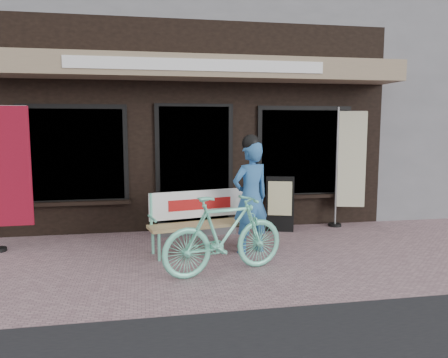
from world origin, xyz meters
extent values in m
plane|color=#A57E84|center=(0.00, 0.00, 0.00)|extent=(70.00, 70.00, 0.00)
cube|color=black|center=(0.00, 5.00, 1.80)|extent=(7.00, 6.00, 3.60)
cube|color=gray|center=(0.00, 1.65, 2.75)|extent=(7.00, 0.80, 0.35)
cube|color=white|center=(0.00, 1.24, 2.75)|extent=(4.00, 0.02, 0.18)
cube|color=black|center=(0.00, 1.98, 1.10)|extent=(1.20, 0.06, 2.10)
cube|color=black|center=(0.00, 1.97, 1.10)|extent=(1.35, 0.04, 2.20)
cube|color=black|center=(-2.00, 1.98, 1.35)|extent=(1.60, 0.06, 1.50)
cube|color=black|center=(2.00, 1.98, 1.35)|extent=(1.60, 0.06, 1.50)
cube|color=black|center=(-2.00, 1.97, 1.35)|extent=(1.75, 0.04, 1.65)
cube|color=black|center=(2.00, 1.97, 1.35)|extent=(1.75, 0.04, 1.65)
cube|color=black|center=(-2.00, 1.92, 0.55)|extent=(1.80, 0.18, 0.06)
cube|color=black|center=(2.00, 1.92, 0.55)|extent=(1.80, 0.18, 0.06)
cube|color=#59595B|center=(0.00, 1.75, 0.07)|extent=(1.30, 0.45, 0.15)
cylinder|color=#73E0BA|center=(-0.69, 0.27, 0.19)|extent=(0.05, 0.05, 0.38)
cylinder|color=#73E0BA|center=(-0.76, 0.63, 0.19)|extent=(0.05, 0.05, 0.38)
cylinder|color=#73E0BA|center=(0.72, 0.58, 0.19)|extent=(0.05, 0.05, 0.38)
cylinder|color=#73E0BA|center=(0.64, 0.93, 0.19)|extent=(0.05, 0.05, 0.38)
cube|color=tan|center=(-0.02, 0.60, 0.40)|extent=(1.67, 0.74, 0.04)
cylinder|color=#73E0BA|center=(-0.78, 0.62, 0.63)|extent=(0.05, 0.05, 0.49)
cylinder|color=#73E0BA|center=(0.66, 0.93, 0.63)|extent=(0.05, 0.05, 0.49)
cube|color=white|center=(-0.06, 0.80, 0.67)|extent=(1.50, 0.36, 0.40)
cube|color=#B21414|center=(-0.06, 0.77, 0.67)|extent=(0.95, 0.21, 0.16)
cylinder|color=#73E0BA|center=(-0.77, 0.44, 0.56)|extent=(0.12, 0.39, 0.04)
cylinder|color=#73E0BA|center=(0.73, 0.76, 0.56)|extent=(0.12, 0.39, 0.04)
imported|color=#2F65A1|center=(0.63, 0.45, 0.80)|extent=(0.68, 0.57, 1.61)
sphere|color=black|center=(0.63, 0.45, 1.58)|extent=(0.33, 0.33, 0.26)
imported|color=#73E0BA|center=(0.10, -0.36, 0.49)|extent=(1.70, 0.90, 0.98)
cylinder|color=gray|center=(-2.75, 1.17, 2.10)|extent=(0.50, 0.04, 0.02)
cube|color=maroon|center=(-2.73, 1.17, 1.24)|extent=(0.50, 0.04, 1.74)
cylinder|color=gray|center=(2.54, 1.77, 1.08)|extent=(0.04, 0.04, 2.15)
cylinder|color=gray|center=(2.78, 1.71, 2.07)|extent=(0.48, 0.15, 0.02)
cube|color=beige|center=(2.80, 1.70, 1.22)|extent=(0.48, 0.16, 1.71)
cylinder|color=black|center=(2.54, 1.77, 0.02)|extent=(0.29, 0.29, 0.05)
cube|color=black|center=(1.43, 1.59, 0.48)|extent=(0.48, 0.23, 0.96)
cube|color=beige|center=(1.42, 1.54, 0.59)|extent=(0.39, 0.15, 0.59)
camera|label=1|loc=(-0.86, -5.54, 1.84)|focal=35.00mm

